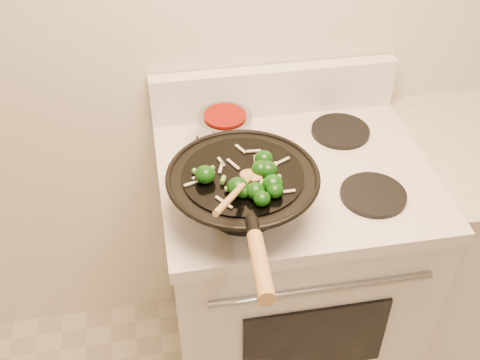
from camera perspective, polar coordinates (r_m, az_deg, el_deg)
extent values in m
cube|color=white|center=(2.07, 4.46, -9.32)|extent=(0.76, 0.64, 0.88)
cube|color=white|center=(1.74, 5.22, 0.50)|extent=(0.78, 0.66, 0.04)
cube|color=white|center=(1.92, 3.24, 8.46)|extent=(0.78, 0.05, 0.16)
cylinder|color=#94969C|center=(1.61, 7.82, -10.28)|extent=(0.60, 0.02, 0.02)
cube|color=black|center=(1.79, 7.10, -14.83)|extent=(0.42, 0.01, 0.28)
cylinder|color=black|center=(1.59, 0.26, -2.89)|extent=(0.18, 0.18, 0.01)
cylinder|color=black|center=(1.67, 12.51, -1.37)|extent=(0.18, 0.18, 0.01)
cylinder|color=black|center=(1.81, -1.40, 3.53)|extent=(0.18, 0.18, 0.01)
cylinder|color=black|center=(1.89, 9.50, 4.60)|extent=(0.18, 0.18, 0.01)
torus|color=black|center=(1.51, 0.27, 0.39)|extent=(0.39, 0.39, 0.01)
cylinder|color=black|center=(1.51, 0.27, 0.48)|extent=(0.31, 0.31, 0.01)
cylinder|color=black|center=(1.32, 1.23, -4.48)|extent=(0.04, 0.07, 0.04)
cylinder|color=#AF7C45|center=(1.22, 1.94, -8.10)|extent=(0.05, 0.21, 0.07)
ellipsoid|color=#0C3709|center=(1.43, 1.46, -1.02)|extent=(0.05, 0.05, 0.04)
cylinder|color=#548530|center=(1.44, 2.00, -1.34)|extent=(0.02, 0.02, 0.01)
ellipsoid|color=#0C3709|center=(1.49, 2.62, 1.01)|extent=(0.05, 0.05, 0.04)
ellipsoid|color=#0C3709|center=(1.41, 2.09, -1.76)|extent=(0.04, 0.04, 0.04)
ellipsoid|color=#0C3709|center=(1.44, -0.21, -0.64)|extent=(0.05, 0.05, 0.04)
cylinder|color=#548530|center=(1.45, 0.40, -1.01)|extent=(0.02, 0.01, 0.02)
ellipsoid|color=#0C3709|center=(1.47, -3.34, 0.53)|extent=(0.05, 0.05, 0.04)
ellipsoid|color=#0C3709|center=(1.43, 0.29, -1.04)|extent=(0.04, 0.04, 0.03)
ellipsoid|color=#0C3709|center=(1.52, 2.27, 2.06)|extent=(0.05, 0.05, 0.04)
cylinder|color=#548530|center=(1.53, 2.78, 1.73)|extent=(0.02, 0.02, 0.01)
ellipsoid|color=#0C3709|center=(1.49, 1.98, 1.09)|extent=(0.05, 0.05, 0.04)
ellipsoid|color=#0C3709|center=(1.43, 3.32, -0.99)|extent=(0.04, 0.04, 0.04)
ellipsoid|color=#0C3709|center=(1.45, 3.13, -0.35)|extent=(0.05, 0.05, 0.04)
cylinder|color=#548530|center=(1.46, 3.70, -0.72)|extent=(0.02, 0.02, 0.01)
cube|color=beige|center=(1.54, -1.80, 1.74)|extent=(0.02, 0.04, 0.00)
cube|color=beige|center=(1.57, 1.29, 2.77)|extent=(0.04, 0.01, 0.00)
cube|color=beige|center=(1.45, 4.26, -1.11)|extent=(0.05, 0.01, 0.00)
cube|color=beige|center=(1.48, -4.36, -0.23)|extent=(0.05, 0.02, 0.00)
cube|color=beige|center=(1.54, 4.03, 1.81)|extent=(0.04, 0.03, 0.00)
cube|color=beige|center=(1.50, 1.61, 0.54)|extent=(0.05, 0.04, 0.00)
cube|color=beige|center=(1.52, -1.81, 1.18)|extent=(0.02, 0.04, 0.00)
cube|color=beige|center=(1.53, -0.66, 1.52)|extent=(0.03, 0.05, 0.00)
cube|color=beige|center=(1.42, -1.54, -2.12)|extent=(0.04, 0.05, 0.00)
cube|color=beige|center=(1.50, -3.65, 0.50)|extent=(0.05, 0.03, 0.00)
cube|color=beige|center=(1.54, 1.47, 1.92)|extent=(0.01, 0.04, 0.00)
cube|color=beige|center=(1.51, -3.08, 0.73)|extent=(0.03, 0.03, 0.00)
cube|color=beige|center=(1.58, 0.05, 2.98)|extent=(0.02, 0.04, 0.00)
cylinder|color=#539530|center=(1.51, -2.82, 1.01)|extent=(0.02, 0.03, 0.02)
cylinder|color=#539530|center=(1.45, -1.02, -0.88)|extent=(0.03, 0.03, 0.02)
cylinder|color=#539530|center=(1.50, -4.17, 0.69)|extent=(0.02, 0.03, 0.02)
cylinder|color=#539530|center=(1.47, -1.62, 0.02)|extent=(0.03, 0.03, 0.02)
cylinder|color=#539530|center=(1.46, 2.03, -0.39)|extent=(0.03, 0.02, 0.02)
cylinder|color=#539530|center=(1.48, 3.69, 0.16)|extent=(0.03, 0.02, 0.02)
sphere|color=beige|center=(1.49, 3.32, 0.29)|extent=(0.01, 0.01, 0.01)
sphere|color=beige|center=(1.53, 3.36, 1.39)|extent=(0.01, 0.01, 0.01)
sphere|color=beige|center=(1.53, 3.39, 1.58)|extent=(0.01, 0.01, 0.01)
ellipsoid|color=#AF7C45|center=(1.48, 1.08, 0.45)|extent=(0.07, 0.07, 0.02)
cylinder|color=#AF7C45|center=(1.37, -0.54, -1.34)|extent=(0.13, 0.22, 0.10)
cylinder|color=#94969C|center=(1.78, -1.42, 4.86)|extent=(0.16, 0.16, 0.09)
cylinder|color=#690A05|center=(1.76, -1.45, 6.13)|extent=(0.13, 0.13, 0.01)
cylinder|color=black|center=(1.65, -1.20, 3.39)|extent=(0.03, 0.10, 0.02)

